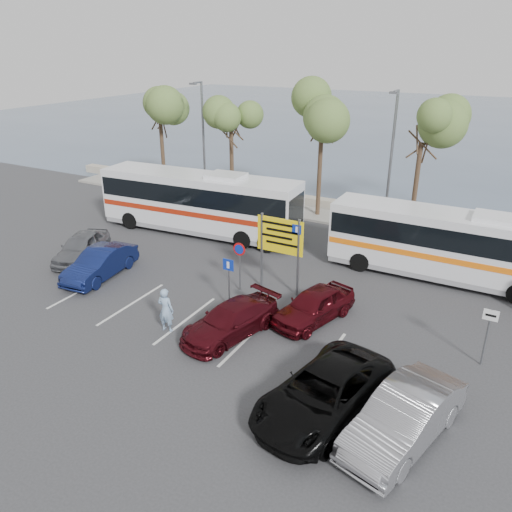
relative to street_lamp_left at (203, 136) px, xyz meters
The scene contains 24 objects.
ground 17.43m from the street_lamp_left, 53.51° to the right, with size 120.00×120.00×0.00m, color #333335.
kerb_strip 10.99m from the street_lamp_left, ahead, with size 44.00×2.40×0.15m, color gray.
seawall 11.16m from the street_lamp_left, 13.93° to the left, with size 48.00×0.80×0.60m, color #A49883.
sea 47.77m from the street_lamp_left, 77.86° to the left, with size 140.00×140.00×0.00m, color #43556C.
tree_far_left 4.38m from the street_lamp_left, behind, with size 3.20×3.20×7.60m.
tree_left 2.49m from the street_lamp_left, 13.51° to the left, with size 3.20×3.20×7.20m.
tree_mid 8.76m from the street_lamp_left, ahead, with size 3.20×3.20×8.00m.
tree_right 14.59m from the street_lamp_left, ahead, with size 3.20×3.20×7.40m.
street_lamp_left is the anchor object (origin of this frame).
street_lamp_right 13.00m from the street_lamp_left, ahead, with size 0.45×1.15×8.01m.
direction_sign 15.24m from the street_lamp_left, 43.17° to the right, with size 2.20×0.12×3.60m.
sign_no_stop 14.88m from the street_lamp_left, 49.83° to the right, with size 0.60×0.08×2.35m.
sign_parking 16.37m from the street_lamp_left, 52.40° to the right, with size 0.50×0.07×2.25m.
sign_taxi 23.38m from the street_lamp_left, 31.27° to the right, with size 0.50×0.07×2.20m.
lane_markings 17.62m from the street_lamp_left, 58.61° to the right, with size 12.02×4.20×0.01m, color silver, non-canonical shape.
coach_bus_left 7.27m from the street_lamp_left, 58.47° to the right, with size 12.24×3.42×3.77m.
coach_bus_right 18.55m from the street_lamp_left, 17.07° to the right, with size 11.24×2.45×3.50m.
car_silver_a 12.64m from the street_lamp_left, 88.29° to the right, with size 1.67×4.15×1.41m, color slate.
car_blue 13.95m from the street_lamp_left, 78.11° to the right, with size 1.50×4.29×1.41m, color #101B4E.
car_maroon 18.70m from the street_lamp_left, 52.99° to the right, with size 1.77×4.35×1.26m, color #450B12.
car_red 18.42m from the street_lamp_left, 41.89° to the right, with size 1.62×4.02×1.37m, color #480A10.
suv_black 23.54m from the street_lamp_left, 47.13° to the right, with size 2.44×5.29×1.47m, color black.
car_silver_b 25.21m from the street_lamp_left, 43.08° to the right, with size 1.66×4.75×1.57m, color gray.
pedestrian_near 18.13m from the street_lamp_left, 60.94° to the right, with size 0.67×0.44×1.84m, color #87A4C4.
Camera 1 is at (9.85, -15.25, 10.49)m, focal length 35.00 mm.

